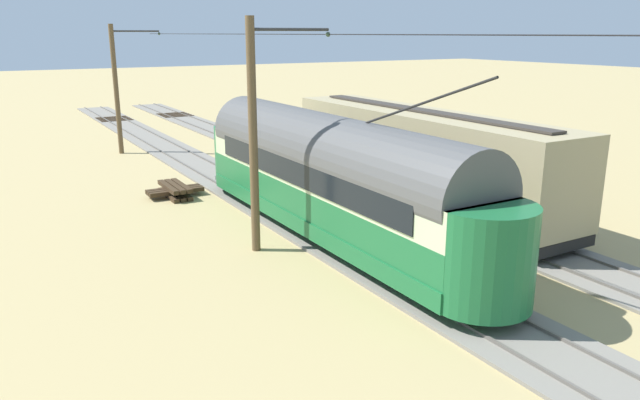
# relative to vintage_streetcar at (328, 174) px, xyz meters

# --- Properties ---
(ground_plane) EXTENTS (220.00, 220.00, 0.00)m
(ground_plane) POSITION_rel_vintage_streetcar_xyz_m (-2.55, -3.65, -2.26)
(ground_plane) COLOR tan
(track_streetcar_siding) EXTENTS (2.80, 80.00, 0.18)m
(track_streetcar_siding) POSITION_rel_vintage_streetcar_xyz_m (-5.11, -3.96, -2.21)
(track_streetcar_siding) COLOR slate
(track_streetcar_siding) RESTS_ON ground
(track_adjacent_siding) EXTENTS (2.80, 80.00, 0.18)m
(track_adjacent_siding) POSITION_rel_vintage_streetcar_xyz_m (0.00, -3.96, -2.21)
(track_adjacent_siding) COLOR slate
(track_adjacent_siding) RESTS_ON ground
(vintage_streetcar) EXTENTS (2.65, 17.24, 5.83)m
(vintage_streetcar) POSITION_rel_vintage_streetcar_xyz_m (0.00, 0.00, 0.00)
(vintage_streetcar) COLOR #196033
(vintage_streetcar) RESTS_ON ground
(coach_adjacent) EXTENTS (2.96, 14.47, 3.85)m
(coach_adjacent) POSITION_rel_vintage_streetcar_xyz_m (-5.11, -1.35, -0.10)
(coach_adjacent) COLOR tan
(coach_adjacent) RESTS_ON ground
(catenary_pole_foreground) EXTENTS (2.96, 0.28, 7.44)m
(catenary_pole_foreground) POSITION_rel_vintage_streetcar_xyz_m (2.66, -19.47, 1.63)
(catenary_pole_foreground) COLOR brown
(catenary_pole_foreground) RESTS_ON ground
(catenary_pole_mid_near) EXTENTS (2.96, 0.28, 7.44)m
(catenary_pole_mid_near) POSITION_rel_vintage_streetcar_xyz_m (2.66, -0.06, 1.63)
(catenary_pole_mid_near) COLOR brown
(catenary_pole_mid_near) RESTS_ON ground
(overhead_wire_run) EXTENTS (2.76, 62.22, 0.18)m
(overhead_wire_run) POSITION_rel_vintage_streetcar_xyz_m (0.04, 8.84, 4.63)
(overhead_wire_run) COLOR black
(overhead_wire_run) RESTS_ON ground
(spare_tie_stack) EXTENTS (2.40, 2.40, 0.54)m
(spare_tie_stack) POSITION_rel_vintage_streetcar_xyz_m (2.99, -8.10, -1.99)
(spare_tie_stack) COLOR #382819
(spare_tie_stack) RESTS_ON ground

